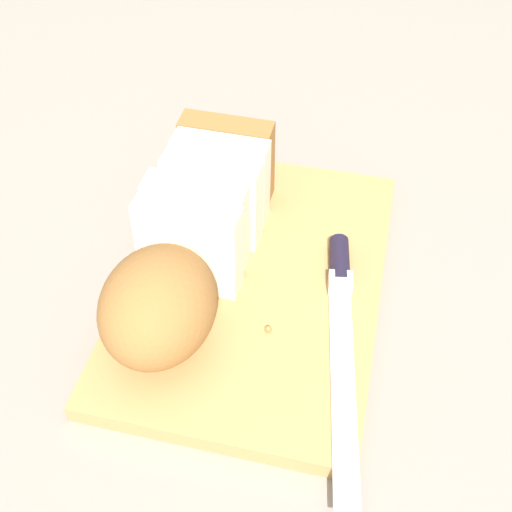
# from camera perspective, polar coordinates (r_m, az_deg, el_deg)

# --- Properties ---
(ground_plane) EXTENTS (3.00, 3.00, 0.00)m
(ground_plane) POSITION_cam_1_polar(r_m,az_deg,el_deg) (0.67, 0.00, -2.96)
(ground_plane) COLOR gray
(cutting_board) EXTENTS (0.39, 0.27, 0.02)m
(cutting_board) POSITION_cam_1_polar(r_m,az_deg,el_deg) (0.66, 0.00, -2.38)
(cutting_board) COLOR tan
(cutting_board) RESTS_ON ground_plane
(bread_loaf) EXTENTS (0.30, 0.11, 0.10)m
(bread_loaf) POSITION_cam_1_polar(r_m,az_deg,el_deg) (0.62, -6.10, 1.11)
(bread_loaf) COLOR #996633
(bread_loaf) RESTS_ON cutting_board
(bread_knife) EXTENTS (0.29, 0.08, 0.02)m
(bread_knife) POSITION_cam_1_polar(r_m,az_deg,el_deg) (0.63, 7.68, -4.00)
(bread_knife) COLOR silver
(bread_knife) RESTS_ON cutting_board
(crumb_near_knife) EXTENTS (0.01, 0.01, 0.01)m
(crumb_near_knife) POSITION_cam_1_polar(r_m,az_deg,el_deg) (0.63, -4.77, -3.85)
(crumb_near_knife) COLOR #A8753D
(crumb_near_knife) RESTS_ON cutting_board
(crumb_near_loaf) EXTENTS (0.01, 0.01, 0.01)m
(crumb_near_loaf) POSITION_cam_1_polar(r_m,az_deg,el_deg) (0.61, 1.10, -6.62)
(crumb_near_loaf) COLOR #A8753D
(crumb_near_loaf) RESTS_ON cutting_board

